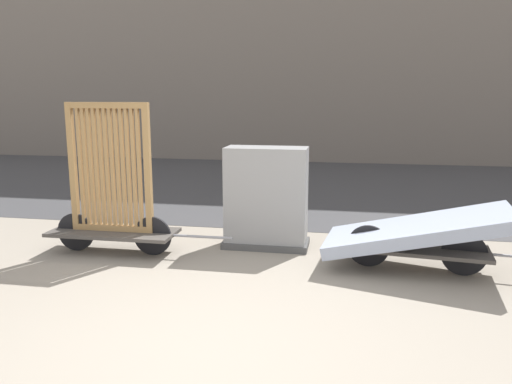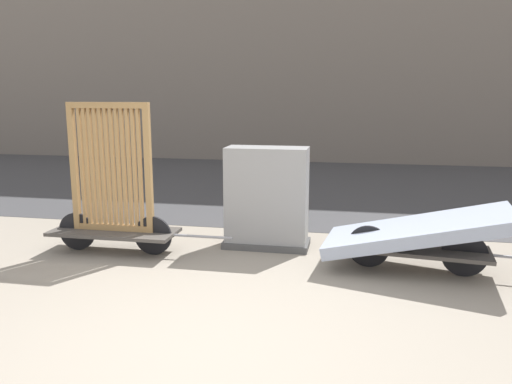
# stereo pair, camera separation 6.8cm
# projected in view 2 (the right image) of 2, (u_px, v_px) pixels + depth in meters

# --- Properties ---
(ground_plane) EXTENTS (60.00, 60.00, 0.00)m
(ground_plane) POSITION_uv_depth(u_px,v_px,m) (203.00, 349.00, 3.69)
(ground_plane) COLOR gray
(road_strip) EXTENTS (56.00, 7.35, 0.01)m
(road_strip) POSITION_uv_depth(u_px,v_px,m) (302.00, 185.00, 10.46)
(road_strip) COLOR #424244
(road_strip) RESTS_ON ground_plane
(bike_cart_with_bedframe) EXTENTS (2.20, 0.58, 1.77)m
(bike_cart_with_bedframe) POSITION_uv_depth(u_px,v_px,m) (113.00, 199.00, 5.86)
(bike_cart_with_bedframe) COLOR #4C4742
(bike_cart_with_bedframe) RESTS_ON ground_plane
(bike_cart_with_mattress) EXTENTS (2.43, 1.14, 0.74)m
(bike_cart_with_mattress) POSITION_uv_depth(u_px,v_px,m) (416.00, 234.00, 5.25)
(bike_cart_with_mattress) COLOR #4C4742
(bike_cart_with_mattress) RESTS_ON ground_plane
(utility_cabinet) EXTENTS (1.04, 0.50, 1.24)m
(utility_cabinet) POSITION_uv_depth(u_px,v_px,m) (267.00, 201.00, 6.09)
(utility_cabinet) COLOR #4C4C4C
(utility_cabinet) RESTS_ON ground_plane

